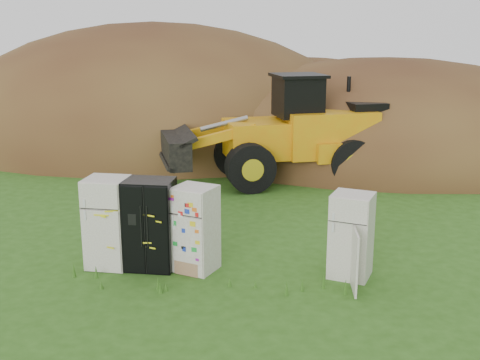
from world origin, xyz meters
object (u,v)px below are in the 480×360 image
object	(u,v)px
fridge_black_side	(150,224)
wheel_loader	(271,129)
fridge_leftmost	(108,222)
fridge_sticker	(195,229)
fridge_open_door	(351,236)

from	to	relation	value
fridge_black_side	wheel_loader	bearing A→B (deg)	76.26
fridge_leftmost	fridge_sticker	world-z (taller)	fridge_leftmost
fridge_open_door	wheel_loader	bearing A→B (deg)	122.64
fridge_sticker	fridge_open_door	world-z (taller)	fridge_sticker
wheel_loader	fridge_open_door	bearing A→B (deg)	-93.91
fridge_black_side	wheel_loader	xyz separation A→B (m)	(1.98, 7.24, 0.75)
fridge_leftmost	fridge_black_side	xyz separation A→B (m)	(0.88, -0.01, -0.00)
fridge_sticker	wheel_loader	bearing A→B (deg)	101.99
fridge_sticker	fridge_open_door	distance (m)	3.06
fridge_leftmost	fridge_black_side	size ratio (longest dim) A/B	1.00
wheel_loader	fridge_black_side	bearing A→B (deg)	-124.58
fridge_leftmost	fridge_black_side	bearing A→B (deg)	2.47
fridge_black_side	fridge_sticker	world-z (taller)	fridge_black_side
fridge_open_door	wheel_loader	size ratio (longest dim) A/B	0.24
fridge_black_side	fridge_open_door	bearing A→B (deg)	1.50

